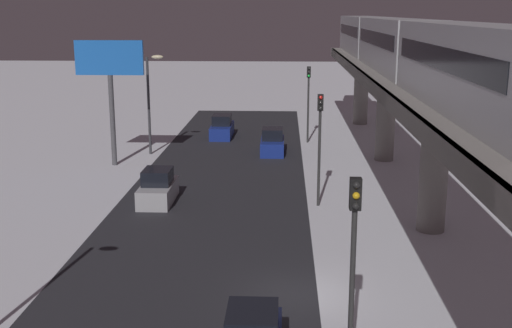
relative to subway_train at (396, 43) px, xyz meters
name	(u,v)px	position (x,y,z in m)	size (l,w,h in m)	color
ground_plane	(294,294)	(7.04, 20.92, -8.75)	(240.00, 240.00, 0.00)	white
avenue_asphalt	(179,292)	(11.59, 20.92, -8.75)	(11.00, 94.98, 0.01)	#28282D
elevated_railway	(485,146)	(0.09, 20.92, -2.72)	(5.00, 94.98, 6.97)	gray
subway_train	(396,43)	(0.00, 0.00, 0.00)	(2.94, 55.47, 3.40)	#B7BABF
sedan_silver	(158,189)	(14.79, 8.70, -7.96)	(1.80, 4.04, 1.97)	#B2B2B7
sedan_blue_2	(272,143)	(8.39, -4.84, -7.96)	(1.80, 4.08, 1.97)	navy
sedan_blue_3	(222,128)	(12.99, -11.33, -7.96)	(1.80, 4.64, 1.97)	navy
traffic_light_near	(353,254)	(5.49, 27.22, -4.56)	(0.32, 0.44, 6.40)	#2D2D2D
traffic_light_mid	(320,134)	(5.49, 9.03, -4.56)	(0.32, 0.44, 6.40)	#2D2D2D
traffic_light_far	(308,93)	(5.49, -9.17, -4.56)	(0.32, 0.44, 6.40)	#2D2D2D
commercial_billboard	(110,70)	(19.74, -0.33, -1.93)	(4.80, 0.36, 8.90)	#4C4C51
street_lamp_far	(151,92)	(17.67, -4.08, -3.94)	(1.35, 0.44, 7.65)	#38383D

